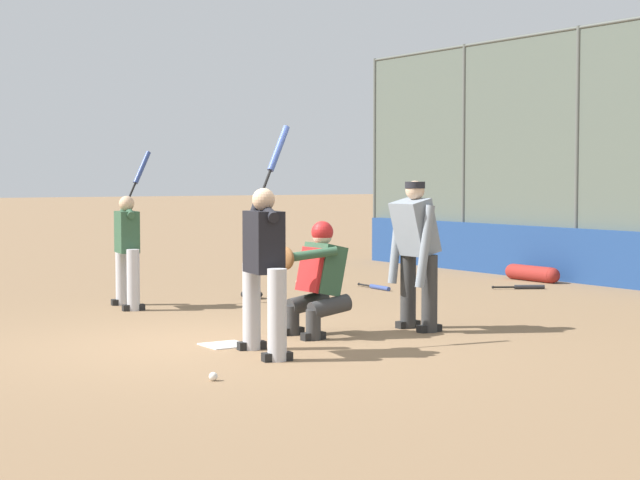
% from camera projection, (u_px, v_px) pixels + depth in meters
% --- Properties ---
extents(ground_plane, '(160.00, 160.00, 0.00)m').
position_uv_depth(ground_plane, '(225.00, 345.00, 10.81)').
color(ground_plane, '#846647').
extents(home_plate_marker, '(0.43, 0.43, 0.01)m').
position_uv_depth(home_plate_marker, '(225.00, 345.00, 10.81)').
color(home_plate_marker, white).
rests_on(home_plate_marker, ground_plane).
extents(batter_at_plate, '(0.96, 0.79, 2.23)m').
position_uv_depth(batter_at_plate, '(264.00, 264.00, 10.19)').
color(batter_at_plate, '#B7B7BC').
rests_on(batter_at_plate, ground_plane).
extents(catcher_behind_plate, '(0.65, 0.75, 1.23)m').
position_uv_depth(catcher_behind_plate, '(316.00, 277.00, 11.42)').
color(catcher_behind_plate, '#333333').
rests_on(catcher_behind_plate, ground_plane).
extents(umpire_home, '(0.68, 0.41, 1.66)m').
position_uv_depth(umpire_home, '(416.00, 250.00, 11.84)').
color(umpire_home, '#333333').
rests_on(umpire_home, ground_plane).
extents(batter_on_deck, '(0.89, 0.75, 2.06)m').
position_uv_depth(batter_on_deck, '(127.00, 247.00, 13.91)').
color(batter_on_deck, '#B7B7BC').
rests_on(batter_on_deck, ground_plane).
extents(spare_bat_near_backstop, '(0.88, 0.10, 0.07)m').
position_uv_depth(spare_bat_near_backstop, '(377.00, 287.00, 16.24)').
color(spare_bat_near_backstop, black).
rests_on(spare_bat_near_backstop, ground_plane).
extents(spare_bat_by_padding, '(0.43, 0.73, 0.07)m').
position_uv_depth(spare_bat_by_padding, '(525.00, 287.00, 16.27)').
color(spare_bat_by_padding, black).
rests_on(spare_bat_by_padding, ground_plane).
extents(fielding_glove_on_dirt, '(0.34, 0.26, 0.12)m').
position_uv_depth(fielding_glove_on_dirt, '(253.00, 294.00, 15.02)').
color(fielding_glove_on_dirt, black).
rests_on(fielding_glove_on_dirt, ground_plane).
extents(baseball_loose, '(0.07, 0.07, 0.07)m').
position_uv_depth(baseball_loose, '(213.00, 376.00, 8.93)').
color(baseball_loose, white).
rests_on(baseball_loose, ground_plane).
extents(equipment_bag_dugout_side, '(1.17, 0.26, 0.26)m').
position_uv_depth(equipment_bag_dugout_side, '(532.00, 273.00, 17.52)').
color(equipment_bag_dugout_side, maroon).
rests_on(equipment_bag_dugout_side, ground_plane).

